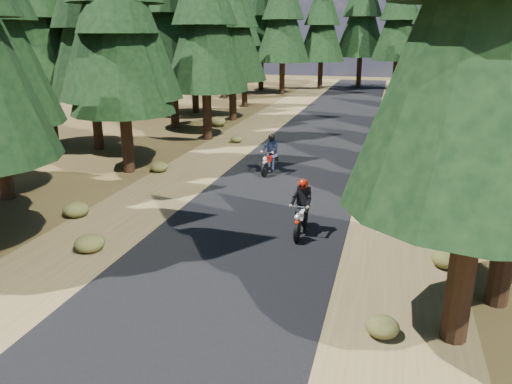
# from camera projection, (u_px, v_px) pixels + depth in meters

# --- Properties ---
(ground) EXTENTS (120.00, 120.00, 0.00)m
(ground) POSITION_uv_depth(u_px,v_px,m) (243.00, 241.00, 15.17)
(ground) COLOR #433117
(ground) RESTS_ON ground
(road) EXTENTS (6.00, 100.00, 0.01)m
(road) POSITION_uv_depth(u_px,v_px,m) (279.00, 192.00, 19.76)
(road) COLOR black
(road) RESTS_ON ground
(shoulder_l) EXTENTS (3.20, 100.00, 0.01)m
(shoulder_l) POSITION_uv_depth(u_px,v_px,m) (172.00, 183.00, 20.92)
(shoulder_l) COLOR brown
(shoulder_l) RESTS_ON ground
(shoulder_r) EXTENTS (3.20, 100.00, 0.01)m
(shoulder_r) POSITION_uv_depth(u_px,v_px,m) (399.00, 202.00, 18.60)
(shoulder_r) COLOR brown
(shoulder_r) RESTS_ON ground
(pine_forest) EXTENTS (34.59, 55.08, 16.32)m
(pine_forest) POSITION_uv_depth(u_px,v_px,m) (336.00, 2.00, 32.08)
(pine_forest) COLOR black
(pine_forest) RESTS_ON ground
(log_near) EXTENTS (4.75, 3.97, 0.32)m
(log_near) POSITION_uv_depth(u_px,v_px,m) (448.00, 187.00, 19.91)
(log_near) COLOR #4C4233
(log_near) RESTS_ON ground
(understory_shrubs) EXTENTS (15.64, 30.44, 0.63)m
(understory_shrubs) POSITION_uv_depth(u_px,v_px,m) (311.00, 167.00, 22.47)
(understory_shrubs) COLOR #474C1E
(understory_shrubs) RESTS_ON ground
(rider_lead) EXTENTS (0.61, 1.96, 1.75)m
(rider_lead) POSITION_uv_depth(u_px,v_px,m) (301.00, 217.00, 15.51)
(rider_lead) COLOR white
(rider_lead) RESTS_ON road
(rider_follow) EXTENTS (0.83, 2.02, 1.75)m
(rider_follow) POSITION_uv_depth(u_px,v_px,m) (270.00, 160.00, 22.27)
(rider_follow) COLOR maroon
(rider_follow) RESTS_ON road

